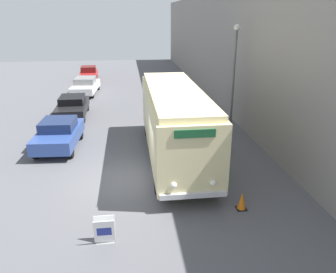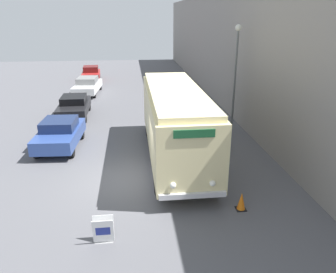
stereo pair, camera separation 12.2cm
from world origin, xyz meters
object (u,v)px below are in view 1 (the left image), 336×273
(traffic_cone, at_px, (242,201))
(vintage_bus, at_px, (175,120))
(parked_car_far, at_px, (86,86))
(parked_car_near, at_px, (59,134))
(streetlamp, at_px, (235,63))
(parked_car_distant, at_px, (89,73))
(parked_car_mid, at_px, (73,106))
(sign_board, at_px, (104,231))

(traffic_cone, bearing_deg, vintage_bus, 110.20)
(vintage_bus, height_order, parked_car_far, vintage_bus)
(vintage_bus, bearing_deg, parked_car_near, 160.89)
(streetlamp, xyz_separation_m, parked_car_far, (-9.85, 11.09, -3.27))
(parked_car_far, distance_m, parked_car_distant, 6.69)
(parked_car_mid, xyz_separation_m, parked_car_far, (0.08, 7.11, -0.02))
(vintage_bus, distance_m, parked_car_distant, 22.43)
(sign_board, relative_size, parked_car_distant, 0.21)
(parked_car_near, xyz_separation_m, traffic_cone, (7.58, -6.82, -0.45))
(parked_car_far, bearing_deg, vintage_bus, -64.51)
(streetlamp, distance_m, parked_car_mid, 11.18)
(parked_car_near, relative_size, parked_car_distant, 1.00)
(parked_car_near, height_order, parked_car_distant, parked_car_near)
(streetlamp, xyz_separation_m, traffic_cone, (-2.21, -8.55, -3.67))
(parked_car_mid, bearing_deg, vintage_bus, -53.53)
(parked_car_far, height_order, traffic_cone, parked_car_far)
(parked_car_mid, bearing_deg, parked_car_near, -89.75)
(parked_car_near, xyz_separation_m, parked_car_distant, (-0.46, 19.49, -0.05))
(sign_board, height_order, traffic_cone, sign_board)
(vintage_bus, distance_m, traffic_cone, 5.37)
(streetlamp, height_order, parked_car_distant, streetlamp)
(parked_car_near, bearing_deg, traffic_cone, -38.95)
(parked_car_mid, distance_m, traffic_cone, 14.72)
(streetlamp, xyz_separation_m, parked_car_near, (-9.79, -1.72, -3.22))
(vintage_bus, relative_size, sign_board, 11.02)
(parked_car_distant, height_order, traffic_cone, parked_car_distant)
(sign_board, distance_m, streetlamp, 12.58)
(parked_car_mid, height_order, parked_car_far, parked_car_far)
(vintage_bus, height_order, parked_car_near, vintage_bus)
(sign_board, distance_m, parked_car_near, 8.58)
(parked_car_mid, distance_m, parked_car_distant, 13.80)
(vintage_bus, xyz_separation_m, parked_car_distant, (-6.27, 21.51, -1.21))
(sign_board, bearing_deg, parked_car_near, 109.03)
(parked_car_near, xyz_separation_m, parked_car_mid, (-0.14, 5.70, -0.03))
(streetlamp, height_order, parked_car_mid, streetlamp)
(parked_car_near, distance_m, parked_car_mid, 5.70)
(parked_car_mid, relative_size, parked_car_distant, 1.07)
(vintage_bus, distance_m, parked_car_near, 6.26)
(parked_car_mid, relative_size, parked_car_far, 0.91)
(parked_car_near, height_order, traffic_cone, parked_car_near)
(parked_car_far, relative_size, parked_car_distant, 1.18)
(sign_board, xyz_separation_m, traffic_cone, (4.78, 1.29, -0.09))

